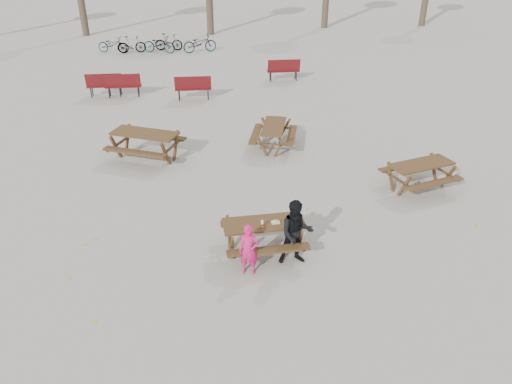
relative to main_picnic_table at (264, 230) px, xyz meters
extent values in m
plane|color=gray|center=(0.00, 0.00, -0.59)|extent=(80.00, 80.00, 0.00)
cube|color=#3B2415|center=(0.00, 0.00, 0.16)|extent=(1.80, 0.70, 0.05)
cube|color=#3B2415|center=(0.00, -0.60, -0.14)|extent=(1.80, 0.25, 0.05)
cube|color=#3B2415|center=(0.00, 0.60, -0.14)|extent=(1.80, 0.25, 0.05)
cylinder|color=#3B2415|center=(-0.75, -0.30, -0.22)|extent=(0.08, 0.08, 0.73)
cylinder|color=#3B2415|center=(-0.75, 0.30, -0.22)|extent=(0.08, 0.08, 0.73)
cylinder|color=#3B2415|center=(0.75, -0.30, -0.22)|extent=(0.08, 0.08, 0.73)
cylinder|color=#3B2415|center=(0.75, 0.30, -0.22)|extent=(0.08, 0.08, 0.73)
cube|color=white|center=(0.25, -0.07, 0.21)|extent=(0.18, 0.11, 0.03)
ellipsoid|color=tan|center=(0.25, -0.07, 0.25)|extent=(0.14, 0.06, 0.05)
cylinder|color=silver|center=(-0.06, -0.17, 0.26)|extent=(0.06, 0.06, 0.15)
cylinder|color=#E7400C|center=(-0.06, -0.17, 0.25)|extent=(0.07, 0.07, 0.05)
cylinder|color=white|center=(-0.06, -0.17, 0.35)|extent=(0.03, 0.03, 0.02)
imported|color=#D71A64|center=(-0.45, -0.71, 0.00)|extent=(0.49, 0.39, 1.16)
imported|color=black|center=(0.62, -0.50, 0.17)|extent=(0.77, 0.61, 1.52)
imported|color=black|center=(-4.89, 20.37, -0.14)|extent=(1.79, 1.07, 0.89)
imported|color=black|center=(-3.81, 20.08, -0.12)|extent=(1.57, 0.54, 0.93)
imported|color=black|center=(-2.30, 19.86, -0.10)|extent=(1.95, 1.29, 0.97)
imported|color=black|center=(-1.77, 20.35, -0.11)|extent=(1.64, 0.76, 0.95)
imported|color=black|center=(-0.04, 19.61, -0.09)|extent=(1.98, 0.98, 0.99)
camera|label=1|loc=(-1.73, -9.16, 6.07)|focal=35.00mm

